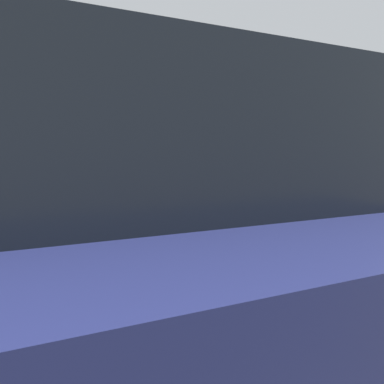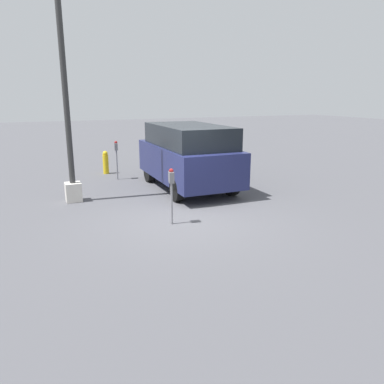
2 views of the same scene
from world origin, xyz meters
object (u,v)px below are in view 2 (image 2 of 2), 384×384
(parking_meter_far, at_px, (116,151))
(fire_hydrant, at_px, (106,162))
(parked_van, at_px, (188,154))
(parking_meter_near, at_px, (171,183))
(lamp_post, at_px, (68,127))

(parking_meter_far, height_order, fire_hydrant, parking_meter_far)
(parking_meter_far, relative_size, parked_van, 0.31)
(parking_meter_near, relative_size, parking_meter_far, 0.96)
(parking_meter_near, distance_m, parked_van, 3.62)
(parking_meter_near, relative_size, fire_hydrant, 1.51)
(parking_meter_near, distance_m, parking_meter_far, 5.42)
(parking_meter_near, height_order, parked_van, parked_van)
(lamp_post, relative_size, parked_van, 1.40)
(parked_van, distance_m, fire_hydrant, 4.11)
(fire_hydrant, bearing_deg, parking_meter_near, -178.39)
(parking_meter_far, bearing_deg, parking_meter_near, -169.11)
(lamp_post, bearing_deg, parked_van, -88.58)
(parked_van, relative_size, fire_hydrant, 5.05)
(parking_meter_far, distance_m, lamp_post, 3.20)
(parked_van, bearing_deg, lamp_post, 92.78)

